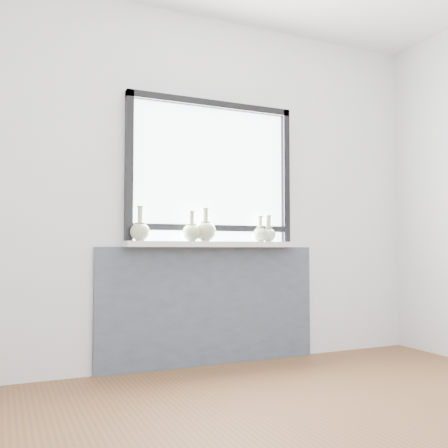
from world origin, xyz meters
name	(u,v)px	position (x,y,z in m)	size (l,w,h in m)	color
back_wall	(210,188)	(0.00, 1.81, 1.30)	(3.60, 0.02, 2.60)	silver
apron_panel	(211,306)	(0.00, 1.78, 0.43)	(1.70, 0.03, 0.86)	#4A5365
windowsill	(215,244)	(0.00, 1.71, 0.88)	(1.32, 0.18, 0.04)	silver
window	(212,169)	(0.00, 1.77, 1.44)	(1.30, 0.06, 1.05)	black
vase_a	(140,230)	(-0.56, 1.70, 0.97)	(0.13, 0.13, 0.24)	#B2C195
vase_b	(191,232)	(-0.19, 1.68, 0.97)	(0.13, 0.13, 0.21)	#B2C195
vase_c	(205,230)	(-0.08, 1.69, 0.98)	(0.16, 0.16, 0.24)	#B2C195
vase_d	(260,233)	(0.37, 1.71, 0.96)	(0.12, 0.12, 0.20)	#B2C195
vase_e	(268,233)	(0.44, 1.71, 0.97)	(0.11, 0.11, 0.20)	#B2C195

